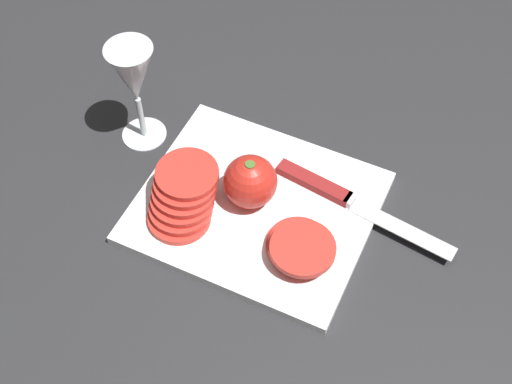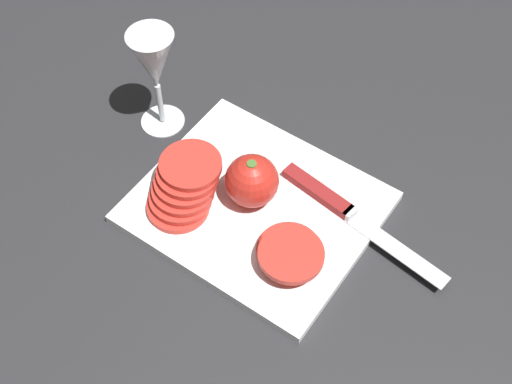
# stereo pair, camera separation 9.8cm
# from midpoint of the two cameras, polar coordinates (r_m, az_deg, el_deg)

# --- Properties ---
(ground_plane) EXTENTS (3.00, 3.00, 0.00)m
(ground_plane) POSITION_cam_midpoint_polar(r_m,az_deg,el_deg) (1.03, -1.37, -0.75)
(ground_plane) COLOR #28282B
(cutting_board) EXTENTS (0.32, 0.28, 0.01)m
(cutting_board) POSITION_cam_midpoint_polar(r_m,az_deg,el_deg) (1.01, -2.77, -1.43)
(cutting_board) COLOR white
(cutting_board) RESTS_ON ground_plane
(wine_glass) EXTENTS (0.07, 0.07, 0.18)m
(wine_glass) POSITION_cam_midpoint_polar(r_m,az_deg,el_deg) (1.04, -12.48, 8.70)
(wine_glass) COLOR silver
(wine_glass) RESTS_ON ground_plane
(whole_tomato) EXTENTS (0.08, 0.08, 0.08)m
(whole_tomato) POSITION_cam_midpoint_polar(r_m,az_deg,el_deg) (0.98, -3.32, 0.65)
(whole_tomato) COLOR red
(whole_tomato) RESTS_ON cutting_board
(knife) EXTENTS (0.28, 0.06, 0.01)m
(knife) POSITION_cam_midpoint_polar(r_m,az_deg,el_deg) (1.01, 3.28, -0.16)
(knife) COLOR silver
(knife) RESTS_ON cutting_board
(tomato_slice_stack_near) EXTENTS (0.10, 0.10, 0.03)m
(tomato_slice_stack_near) POSITION_cam_midpoint_polar(r_m,az_deg,el_deg) (0.95, 0.63, -4.62)
(tomato_slice_stack_near) COLOR red
(tomato_slice_stack_near) RESTS_ON cutting_board
(tomato_slice_stack_far) EXTENTS (0.09, 0.13, 0.06)m
(tomato_slice_stack_far) POSITION_cam_midpoint_polar(r_m,az_deg,el_deg) (0.99, -8.68, -0.50)
(tomato_slice_stack_far) COLOR red
(tomato_slice_stack_far) RESTS_ON cutting_board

